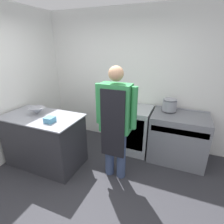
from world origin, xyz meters
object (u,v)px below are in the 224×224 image
object	(u,v)px
fridge_unit	(132,129)
mixing_bowl	(37,111)
plastic_tub	(50,120)
stock_pot	(170,104)
stove	(178,138)
person_cook	(115,119)

from	to	relation	value
fridge_unit	mixing_bowl	bearing A→B (deg)	-144.67
plastic_tub	stock_pot	xyz separation A→B (m)	(1.63, 1.27, 0.06)
mixing_bowl	stock_pot	bearing A→B (deg)	27.79
mixing_bowl	plastic_tub	distance (m)	0.47
stock_pot	plastic_tub	bearing A→B (deg)	-142.01
stove	plastic_tub	bearing A→B (deg)	-148.05
stove	mixing_bowl	size ratio (longest dim) A/B	3.64
mixing_bowl	stock_pot	size ratio (longest dim) A/B	1.06
fridge_unit	mixing_bowl	xyz separation A→B (m)	(-1.41, -1.00, 0.53)
plastic_tub	person_cook	bearing A→B (deg)	17.40
stove	stock_pot	distance (m)	0.63
plastic_tub	fridge_unit	bearing A→B (deg)	50.47
stove	fridge_unit	xyz separation A→B (m)	(-0.87, 0.03, 0.00)
mixing_bowl	plastic_tub	size ratio (longest dim) A/B	1.93
stove	plastic_tub	world-z (taller)	plastic_tub
person_cook	stock_pot	bearing A→B (deg)	55.26
stove	stock_pot	size ratio (longest dim) A/B	3.87
person_cook	mixing_bowl	size ratio (longest dim) A/B	6.69
mixing_bowl	fridge_unit	bearing A→B (deg)	35.33
plastic_tub	stock_pot	distance (m)	2.07
stove	fridge_unit	bearing A→B (deg)	177.74
fridge_unit	person_cook	world-z (taller)	person_cook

